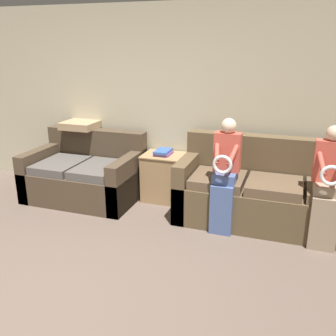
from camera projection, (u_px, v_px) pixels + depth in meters
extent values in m
plane|color=brown|center=(34.00, 316.00, 2.95)|extent=(14.00, 14.00, 0.00)
cube|color=#BCB293|center=(157.00, 103.00, 5.09)|extent=(7.67, 0.06, 2.55)
cube|color=brown|center=(273.00, 206.00, 4.39)|extent=(2.24, 0.85, 0.46)
cube|color=brown|center=(278.00, 158.00, 4.53)|extent=(2.24, 0.20, 0.53)
cube|color=brown|center=(188.00, 185.00, 4.67)|extent=(0.16, 0.85, 0.73)
cube|color=brown|center=(218.00, 180.00, 4.41)|extent=(0.60, 0.61, 0.11)
cube|color=brown|center=(274.00, 186.00, 4.21)|extent=(0.60, 0.61, 0.11)
cube|color=brown|center=(336.00, 193.00, 4.01)|extent=(0.60, 0.61, 0.11)
cube|color=#473828|center=(85.00, 183.00, 5.16)|extent=(1.48, 0.98, 0.42)
cube|color=#473828|center=(97.00, 145.00, 5.36)|extent=(1.48, 0.20, 0.47)
cube|color=#473828|center=(44.00, 170.00, 5.32)|extent=(0.16, 0.98, 0.66)
cube|color=#473828|center=(128.00, 181.00, 4.92)|extent=(0.16, 0.98, 0.66)
cube|color=#514C47|center=(61.00, 165.00, 5.07)|extent=(0.54, 0.74, 0.11)
cube|color=#514C47|center=(99.00, 170.00, 4.89)|extent=(0.54, 0.74, 0.11)
cube|color=#475B8E|center=(221.00, 210.00, 4.15)|extent=(0.25, 0.10, 0.57)
cube|color=#475B8E|center=(225.00, 177.00, 4.17)|extent=(0.25, 0.28, 0.11)
cube|color=#C64C3D|center=(227.00, 152.00, 4.15)|extent=(0.29, 0.14, 0.44)
sphere|color=beige|center=(229.00, 126.00, 4.05)|extent=(0.17, 0.17, 0.17)
torus|color=silver|center=(222.00, 165.00, 3.92)|extent=(0.21, 0.04, 0.21)
cylinder|color=#C64C3D|center=(217.00, 151.00, 4.04)|extent=(0.12, 0.31, 0.24)
cylinder|color=#C64C3D|center=(234.00, 153.00, 3.99)|extent=(0.12, 0.31, 0.24)
cube|color=gray|center=(323.00, 224.00, 3.83)|extent=(0.27, 0.10, 0.57)
cube|color=gray|center=(327.00, 188.00, 3.84)|extent=(0.27, 0.28, 0.11)
cube|color=#C64C3D|center=(330.00, 161.00, 3.82)|extent=(0.32, 0.14, 0.44)
sphere|color=#DBB293|center=(334.00, 133.00, 3.73)|extent=(0.16, 0.16, 0.16)
torus|color=white|center=(331.00, 176.00, 3.60)|extent=(0.21, 0.04, 0.21)
cylinder|color=#C64C3D|center=(321.00, 161.00, 3.72)|extent=(0.13, 0.31, 0.24)
cube|color=#9E7A51|center=(164.00, 177.00, 5.08)|extent=(0.52, 0.44, 0.64)
cube|color=tan|center=(164.00, 155.00, 4.98)|extent=(0.54, 0.46, 0.02)
cube|color=#7A4284|center=(163.00, 153.00, 4.97)|extent=(0.20, 0.25, 0.03)
cube|color=#33569E|center=(163.00, 151.00, 4.96)|extent=(0.18, 0.29, 0.03)
cube|color=#A38460|center=(81.00, 125.00, 5.35)|extent=(0.48, 0.48, 0.10)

